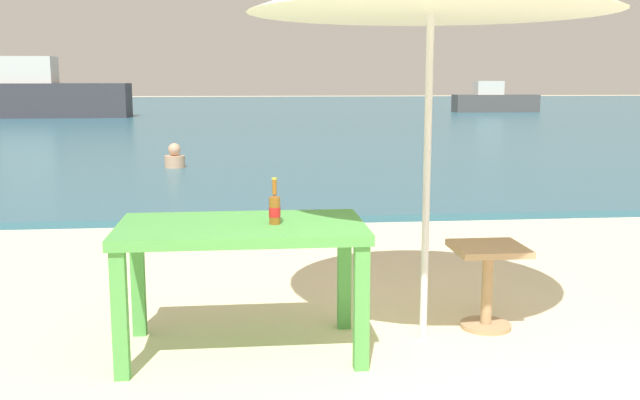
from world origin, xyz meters
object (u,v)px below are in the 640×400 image
object	(u,v)px
beer_bottle_amber	(275,208)
boat_sailboat	(494,101)
picnic_table_green	(242,242)
swimmer_person	(175,158)
side_table_wood	(488,274)
boat_barge	(42,96)

from	to	relation	value
beer_bottle_amber	boat_sailboat	size ratio (longest dim) A/B	0.07
beer_bottle_amber	boat_sailboat	bearing A→B (deg)	68.46
picnic_table_green	beer_bottle_amber	world-z (taller)	beer_bottle_amber
picnic_table_green	swimmer_person	distance (m)	8.42
side_table_wood	picnic_table_green	bearing A→B (deg)	-171.21
beer_bottle_amber	side_table_wood	bearing A→B (deg)	11.46
boat_sailboat	boat_barge	world-z (taller)	boat_barge
side_table_wood	boat_barge	xyz separation A→B (m)	(-9.03, 24.46, 0.54)
swimmer_person	boat_barge	distance (m)	17.56
boat_sailboat	boat_barge	bearing A→B (deg)	-172.42
side_table_wood	swimmer_person	size ratio (longest dim) A/B	1.32
swimmer_person	boat_sailboat	xyz separation A→B (m)	(12.06, 18.81, 0.32)
swimmer_person	picnic_table_green	bearing A→B (deg)	-82.23
side_table_wood	boat_sailboat	xyz separation A→B (m)	(9.38, 26.91, 0.20)
boat_barge	swimmer_person	bearing A→B (deg)	-68.78
picnic_table_green	beer_bottle_amber	xyz separation A→B (m)	(0.19, -0.04, 0.20)
beer_bottle_amber	boat_sailboat	world-z (taller)	boat_sailboat
boat_sailboat	side_table_wood	bearing A→B (deg)	-109.22
picnic_table_green	side_table_wood	bearing A→B (deg)	8.79
swimmer_person	boat_barge	world-z (taller)	boat_barge
boat_sailboat	beer_bottle_amber	bearing A→B (deg)	-111.54
beer_bottle_amber	side_table_wood	size ratio (longest dim) A/B	0.49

